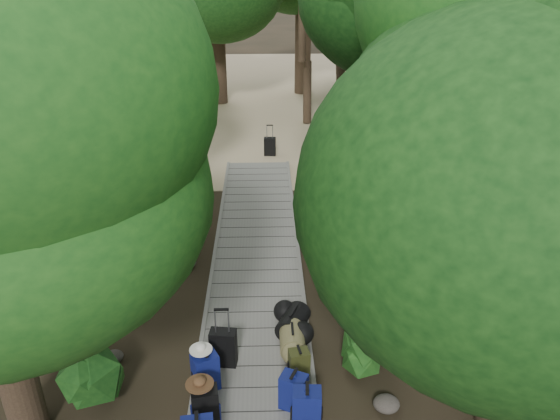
{
  "coord_description": "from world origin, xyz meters",
  "views": [
    {
      "loc": [
        0.21,
        -9.6,
        6.51
      ],
      "look_at": [
        0.55,
        1.67,
        1.0
      ],
      "focal_mm": 35.0,
      "sensor_mm": 36.0,
      "label": 1
    }
  ],
  "objects_px": {
    "lone_suitcase_on_sand": "(270,146)",
    "kayak": "(167,128)",
    "duffel_right_khaki": "(292,340)",
    "backpack_right_d": "(299,361)",
    "backpack_right_b": "(307,407)",
    "suitcase_on_boardwalk": "(223,348)",
    "backpack_left_c": "(205,370)",
    "backpack_right_c": "(294,390)",
    "sun_lounger": "(341,125)",
    "backpack_left_b": "(205,405)",
    "duffel_right_black": "(293,322)"
  },
  "relations": [
    {
      "from": "lone_suitcase_on_sand",
      "to": "kayak",
      "type": "xyz_separation_m",
      "value": [
        -3.92,
        2.7,
        -0.16
      ]
    },
    {
      "from": "duffel_right_khaki",
      "to": "lone_suitcase_on_sand",
      "type": "xyz_separation_m",
      "value": [
        -0.25,
        10.07,
        -0.01
      ]
    },
    {
      "from": "backpack_right_d",
      "to": "duffel_right_khaki",
      "type": "height_order",
      "value": "backpack_right_d"
    },
    {
      "from": "backpack_right_b",
      "to": "duffel_right_khaki",
      "type": "xyz_separation_m",
      "value": [
        -0.12,
        1.68,
        -0.15
      ]
    },
    {
      "from": "duffel_right_khaki",
      "to": "suitcase_on_boardwalk",
      "type": "xyz_separation_m",
      "value": [
        -1.17,
        -0.31,
        0.12
      ]
    },
    {
      "from": "backpack_right_d",
      "to": "duffel_right_khaki",
      "type": "xyz_separation_m",
      "value": [
        -0.08,
        0.58,
        -0.03
      ]
    },
    {
      "from": "backpack_left_c",
      "to": "backpack_right_c",
      "type": "xyz_separation_m",
      "value": [
        1.37,
        -0.43,
        -0.03
      ]
    },
    {
      "from": "duffel_right_khaki",
      "to": "lone_suitcase_on_sand",
      "type": "bearing_deg",
      "value": 91.51
    },
    {
      "from": "backpack_right_c",
      "to": "duffel_right_khaki",
      "type": "distance_m",
      "value": 1.31
    },
    {
      "from": "backpack_left_c",
      "to": "backpack_right_c",
      "type": "relative_size",
      "value": 1.1
    },
    {
      "from": "backpack_left_c",
      "to": "duffel_right_khaki",
      "type": "height_order",
      "value": "backpack_left_c"
    },
    {
      "from": "duffel_right_khaki",
      "to": "lone_suitcase_on_sand",
      "type": "distance_m",
      "value": 10.07
    },
    {
      "from": "sun_lounger",
      "to": "backpack_right_c",
      "type": "bearing_deg",
      "value": -112.68
    },
    {
      "from": "suitcase_on_boardwalk",
      "to": "lone_suitcase_on_sand",
      "type": "distance_m",
      "value": 10.42
    },
    {
      "from": "backpack_right_c",
      "to": "sun_lounger",
      "type": "relative_size",
      "value": 0.34
    },
    {
      "from": "suitcase_on_boardwalk",
      "to": "backpack_left_b",
      "type": "bearing_deg",
      "value": -90.98
    },
    {
      "from": "backpack_left_c",
      "to": "sun_lounger",
      "type": "relative_size",
      "value": 0.37
    },
    {
      "from": "backpack_left_b",
      "to": "backpack_right_b",
      "type": "height_order",
      "value": "backpack_right_b"
    },
    {
      "from": "backpack_right_c",
      "to": "kayak",
      "type": "relative_size",
      "value": 0.22
    },
    {
      "from": "sun_lounger",
      "to": "suitcase_on_boardwalk",
      "type": "bearing_deg",
      "value": -118.22
    },
    {
      "from": "lone_suitcase_on_sand",
      "to": "kayak",
      "type": "relative_size",
      "value": 0.2
    },
    {
      "from": "backpack_left_c",
      "to": "lone_suitcase_on_sand",
      "type": "relative_size",
      "value": 1.18
    },
    {
      "from": "backpack_right_c",
      "to": "duffel_right_khaki",
      "type": "height_order",
      "value": "backpack_right_c"
    },
    {
      "from": "backpack_left_b",
      "to": "suitcase_on_boardwalk",
      "type": "height_order",
      "value": "backpack_left_b"
    },
    {
      "from": "backpack_right_c",
      "to": "lone_suitcase_on_sand",
      "type": "bearing_deg",
      "value": 115.85
    },
    {
      "from": "backpack_right_b",
      "to": "backpack_right_d",
      "type": "height_order",
      "value": "backpack_right_b"
    },
    {
      "from": "kayak",
      "to": "sun_lounger",
      "type": "relative_size",
      "value": 1.57
    },
    {
      "from": "suitcase_on_boardwalk",
      "to": "duffel_right_black",
      "type": "bearing_deg",
      "value": 40.77
    },
    {
      "from": "duffel_right_khaki",
      "to": "kayak",
      "type": "height_order",
      "value": "duffel_right_khaki"
    },
    {
      "from": "backpack_left_c",
      "to": "backpack_right_d",
      "type": "height_order",
      "value": "backpack_left_c"
    },
    {
      "from": "duffel_right_khaki",
      "to": "backpack_right_b",
      "type": "bearing_deg",
      "value": -85.74
    },
    {
      "from": "backpack_left_c",
      "to": "kayak",
      "type": "bearing_deg",
      "value": 74.43
    },
    {
      "from": "duffel_right_black",
      "to": "sun_lounger",
      "type": "distance_m",
      "value": 12.22
    },
    {
      "from": "backpack_left_b",
      "to": "backpack_right_c",
      "type": "height_order",
      "value": "backpack_left_b"
    },
    {
      "from": "backpack_left_b",
      "to": "duffel_right_black",
      "type": "distance_m",
      "value": 2.5
    },
    {
      "from": "backpack_right_d",
      "to": "suitcase_on_boardwalk",
      "type": "distance_m",
      "value": 1.28
    },
    {
      "from": "backpack_left_c",
      "to": "suitcase_on_boardwalk",
      "type": "distance_m",
      "value": 0.61
    },
    {
      "from": "backpack_left_b",
      "to": "backpack_left_c",
      "type": "height_order",
      "value": "backpack_left_c"
    },
    {
      "from": "backpack_right_d",
      "to": "suitcase_on_boardwalk",
      "type": "relative_size",
      "value": 0.74
    },
    {
      "from": "lone_suitcase_on_sand",
      "to": "sun_lounger",
      "type": "bearing_deg",
      "value": 44.89
    },
    {
      "from": "backpack_right_b",
      "to": "duffel_right_khaki",
      "type": "distance_m",
      "value": 1.69
    },
    {
      "from": "backpack_right_d",
      "to": "duffel_right_black",
      "type": "relative_size",
      "value": 0.71
    },
    {
      "from": "suitcase_on_boardwalk",
      "to": "sun_lounger",
      "type": "xyz_separation_m",
      "value": [
        3.65,
        12.77,
        -0.12
      ]
    },
    {
      "from": "backpack_left_c",
      "to": "sun_lounger",
      "type": "xyz_separation_m",
      "value": [
        3.9,
        13.33,
        -0.15
      ]
    },
    {
      "from": "duffel_right_black",
      "to": "suitcase_on_boardwalk",
      "type": "relative_size",
      "value": 1.05
    },
    {
      "from": "duffel_right_black",
      "to": "kayak",
      "type": "relative_size",
      "value": 0.23
    },
    {
      "from": "backpack_left_c",
      "to": "lone_suitcase_on_sand",
      "type": "bearing_deg",
      "value": 56.91
    },
    {
      "from": "backpack_left_b",
      "to": "kayak",
      "type": "height_order",
      "value": "backpack_left_b"
    },
    {
      "from": "backpack_right_b",
      "to": "suitcase_on_boardwalk",
      "type": "relative_size",
      "value": 1.11
    },
    {
      "from": "backpack_right_b",
      "to": "backpack_left_b",
      "type": "bearing_deg",
      "value": -179.81
    }
  ]
}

